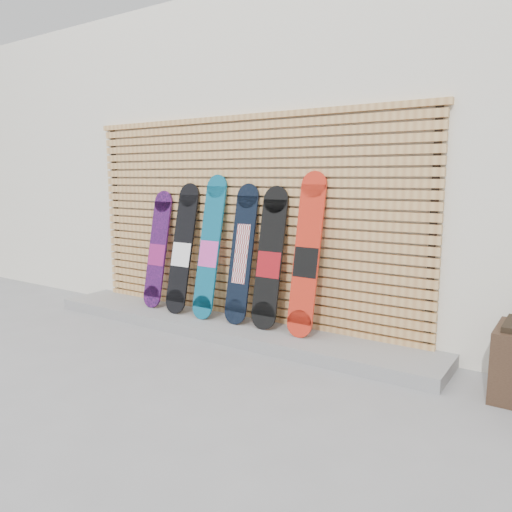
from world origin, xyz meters
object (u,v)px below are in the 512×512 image
(snowboard_4, at_px, (270,259))
(snowboard_1, at_px, (182,249))
(snowboard_0, at_px, (158,250))
(snowboard_3, at_px, (242,254))
(snowboard_2, at_px, (210,248))
(snowboard_5, at_px, (307,255))

(snowboard_4, bearing_deg, snowboard_1, -178.74)
(snowboard_0, distance_m, snowboard_3, 1.22)
(snowboard_0, height_order, snowboard_2, snowboard_2)
(snowboard_0, bearing_deg, snowboard_5, -0.22)
(snowboard_2, bearing_deg, snowboard_1, 179.65)
(snowboard_0, bearing_deg, snowboard_1, -3.11)
(snowboard_1, bearing_deg, snowboard_5, 0.52)
(snowboard_2, relative_size, snowboard_3, 1.06)
(snowboard_2, distance_m, snowboard_5, 1.18)
(snowboard_3, height_order, snowboard_4, snowboard_3)
(snowboard_2, xyz_separation_m, snowboard_3, (0.41, 0.02, -0.03))
(snowboard_1, height_order, snowboard_5, snowboard_5)
(snowboard_4, bearing_deg, snowboard_0, -179.88)
(snowboard_5, bearing_deg, snowboard_2, -179.18)
(snowboard_4, bearing_deg, snowboard_3, -179.34)
(snowboard_0, bearing_deg, snowboard_4, 0.12)
(snowboard_3, bearing_deg, snowboard_1, -178.49)
(snowboard_0, distance_m, snowboard_5, 1.99)
(snowboard_1, distance_m, snowboard_5, 1.58)
(snowboard_0, xyz_separation_m, snowboard_1, (0.41, -0.02, 0.05))
(snowboard_2, distance_m, snowboard_3, 0.41)
(snowboard_4, height_order, snowboard_5, snowboard_5)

